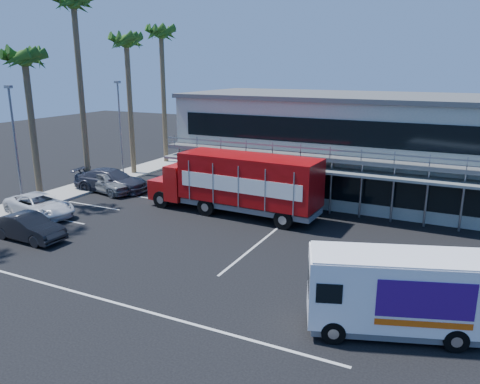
% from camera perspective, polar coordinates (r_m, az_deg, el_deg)
% --- Properties ---
extents(ground, '(120.00, 120.00, 0.00)m').
position_cam_1_polar(ground, '(24.06, -4.60, -7.47)').
color(ground, black).
rests_on(ground, ground).
extents(building, '(22.40, 12.00, 7.30)m').
position_cam_1_polar(building, '(35.45, 12.06, 5.72)').
color(building, '#99A193').
rests_on(building, ground).
extents(curb_strip, '(3.00, 32.00, 0.16)m').
position_cam_1_polar(curb_strip, '(37.57, -19.80, 0.10)').
color(curb_strip, '#A5A399').
rests_on(curb_strip, ground).
extents(palm_c, '(2.80, 2.80, 10.75)m').
position_cam_1_polar(palm_c, '(34.38, -24.71, 13.75)').
color(palm_c, brown).
rests_on(palm_c, ground).
extents(palm_d, '(2.80, 2.80, 14.75)m').
position_cam_1_polar(palm_d, '(38.16, -19.54, 19.66)').
color(palm_d, brown).
rests_on(palm_d, ground).
extents(palm_e, '(2.80, 2.80, 12.25)m').
position_cam_1_polar(palm_e, '(41.40, -13.65, 16.55)').
color(palm_e, brown).
rests_on(palm_e, ground).
extents(palm_f, '(2.80, 2.80, 13.25)m').
position_cam_1_polar(palm_f, '(46.06, -9.57, 17.68)').
color(palm_f, brown).
rests_on(palm_f, ground).
extents(light_pole_near, '(0.50, 0.25, 8.09)m').
position_cam_1_polar(light_pole_near, '(32.92, -25.70, 5.37)').
color(light_pole_near, gray).
rests_on(light_pole_near, ground).
extents(light_pole_far, '(0.50, 0.25, 8.09)m').
position_cam_1_polar(light_pole_far, '(39.80, -14.39, 7.81)').
color(light_pole_far, gray).
rests_on(light_pole_far, ground).
extents(red_truck, '(11.68, 3.26, 3.90)m').
position_cam_1_polar(red_truck, '(29.53, -0.25, 1.23)').
color(red_truck, '#B10F0E').
rests_on(red_truck, ground).
extents(white_van, '(6.44, 3.98, 2.98)m').
position_cam_1_polar(white_van, '(17.54, 18.50, -11.52)').
color(white_van, white).
rests_on(white_van, ground).
extents(parked_car_b, '(4.42, 1.64, 1.44)m').
position_cam_1_polar(parked_car_b, '(28.03, -24.37, -3.94)').
color(parked_car_b, black).
rests_on(parked_car_b, ground).
extents(parked_car_c, '(5.41, 3.13, 1.42)m').
position_cam_1_polar(parked_car_c, '(32.21, -23.24, -1.48)').
color(parked_car_c, silver).
rests_on(parked_car_c, ground).
extents(parked_car_d, '(6.07, 3.07, 1.69)m').
position_cam_1_polar(parked_car_d, '(36.81, -15.41, 1.38)').
color(parked_car_d, '#2D2F3C').
rests_on(parked_car_d, ground).
extents(parked_car_e, '(5.14, 2.99, 1.64)m').
position_cam_1_polar(parked_car_e, '(36.52, -15.82, 1.21)').
color(parked_car_e, slate).
rests_on(parked_car_e, ground).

